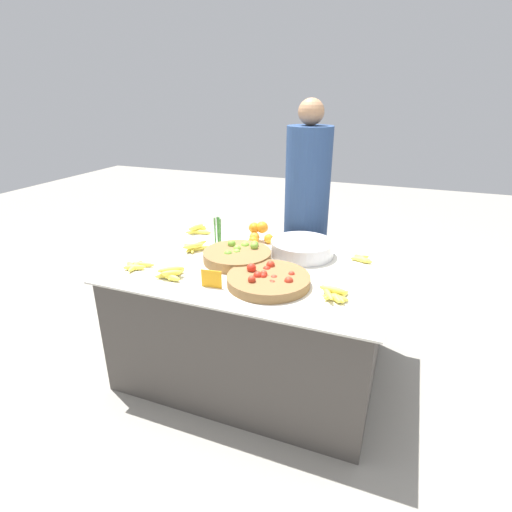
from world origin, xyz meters
TOP-DOWN VIEW (x-y plane):
  - ground_plane at (0.00, 0.00)m, footprint 12.00×12.00m
  - market_table at (0.00, 0.00)m, footprint 1.55×1.13m
  - lime_bowl at (-0.12, 0.00)m, footprint 0.41×0.41m
  - tomato_basket at (0.16, -0.23)m, footprint 0.44×0.44m
  - orange_pile at (-0.12, 0.35)m, footprint 0.18×0.19m
  - metal_bowl at (0.22, 0.23)m, footprint 0.39×0.39m
  - price_sign at (-0.10, -0.37)m, footprint 0.11×0.02m
  - veg_bundle at (-0.37, 0.25)m, footprint 0.06×0.04m
  - banana_bunch_front_left at (0.58, 0.27)m, footprint 0.14×0.12m
  - banana_bunch_middle_left at (0.52, -0.27)m, footprint 0.16×0.17m
  - banana_bunch_front_center at (-0.59, 0.37)m, footprint 0.19×0.17m
  - banana_bunch_back_center at (-0.36, -0.35)m, footprint 0.16×0.16m
  - banana_bunch_front_right at (-0.45, 0.06)m, footprint 0.19×0.20m
  - banana_bunch_middle_right at (-0.63, -0.31)m, footprint 0.18×0.16m
  - vendor_person at (0.08, 0.84)m, footprint 0.33×0.33m

SIDE VIEW (x-z plane):
  - ground_plane at x=0.00m, z-range 0.00..0.00m
  - market_table at x=0.00m, z-range 0.00..0.73m
  - banana_bunch_front_left at x=0.58m, z-range 0.73..0.77m
  - banana_bunch_middle_right at x=-0.63m, z-range 0.73..0.77m
  - banana_bunch_front_right at x=-0.45m, z-range 0.73..0.79m
  - banana_bunch_middle_left at x=0.52m, z-range 0.73..0.79m
  - banana_bunch_back_center at x=-0.36m, z-range 0.73..0.79m
  - banana_bunch_front_center at x=-0.59m, z-range 0.73..0.79m
  - vendor_person at x=0.08m, z-range -0.06..1.58m
  - tomato_basket at x=0.16m, z-range 0.72..0.81m
  - lime_bowl at x=-0.12m, z-range 0.72..0.82m
  - metal_bowl at x=0.22m, z-range 0.73..0.83m
  - price_sign at x=-0.10m, z-range 0.73..0.83m
  - orange_pile at x=-0.12m, z-range 0.73..0.87m
  - veg_bundle at x=-0.37m, z-range 0.73..0.91m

